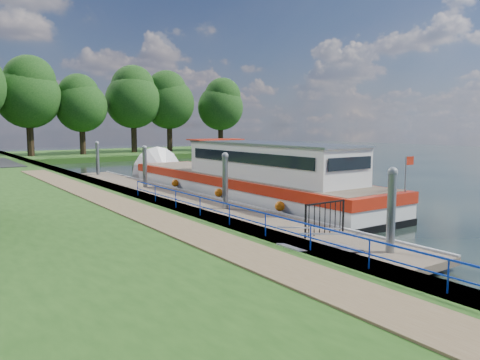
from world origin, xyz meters
TOP-DOWN VIEW (x-y plane):
  - ground at (0.00, 0.00)m, footprint 160.00×160.00m
  - bank_edge at (-2.55, 15.00)m, footprint 1.10×90.00m
  - far_bank at (12.00, 52.00)m, footprint 60.00×18.00m
  - footpath at (-4.40, 8.00)m, footprint 1.60×40.00m
  - blue_fence at (-2.75, 3.00)m, footprint 0.04×18.04m
  - pontoon at (0.00, 13.00)m, footprint 2.50×30.00m
  - mooring_piles at (0.00, 13.00)m, footprint 0.30×27.30m
  - gangway at (-1.85, 0.50)m, footprint 2.58×1.00m
  - gate_panel at (-0.00, 2.20)m, footprint 1.85×0.05m
  - barge at (3.60, 12.83)m, footprint 4.36×21.15m
  - horizon_trees at (-1.61, 48.68)m, footprint 54.38×10.03m

SIDE VIEW (x-z plane):
  - ground at x=0.00m, z-range 0.00..0.00m
  - pontoon at x=0.00m, z-range -0.10..0.46m
  - far_bank at x=12.00m, z-range 0.00..0.60m
  - bank_edge at x=-2.55m, z-range 0.00..0.78m
  - gangway at x=-1.85m, z-range 0.16..1.09m
  - footpath at x=-4.40m, z-range 0.78..0.83m
  - barge at x=3.60m, z-range -1.30..3.48m
  - gate_panel at x=0.00m, z-range 0.57..1.72m
  - mooring_piles at x=0.00m, z-range -0.50..3.05m
  - blue_fence at x=-2.75m, z-range 0.95..1.67m
  - horizon_trees at x=-1.61m, z-range 1.51..14.38m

